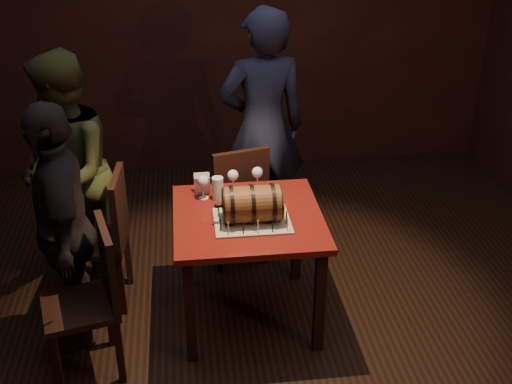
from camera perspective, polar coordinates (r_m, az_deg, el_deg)
room_shell at (r=3.49m, az=-0.04°, el=6.20°), size 5.04×5.04×2.80m
pub_table at (r=3.94m, az=-0.71°, el=-3.47°), size 0.90×0.90×0.75m
cake_board at (r=3.81m, az=-0.35°, el=-2.58°), size 0.45×0.35×0.01m
barrel_cake at (r=3.76m, az=-0.36°, el=-1.07°), size 0.39×0.23×0.23m
birthday_candles at (r=3.79m, az=-0.35°, el=-1.97°), size 0.40×0.30×0.09m
wine_glass_left at (r=4.03m, az=-4.74°, el=0.89°), size 0.07×0.07×0.16m
wine_glass_mid at (r=4.10m, az=-2.07°, el=1.40°), size 0.07×0.07×0.16m
wine_glass_right at (r=4.13m, az=0.11°, el=1.66°), size 0.07×0.07×0.16m
pint_of_ale at (r=4.04m, az=-3.41°, el=0.28°), size 0.07×0.07×0.15m
menu_card at (r=4.12m, az=-4.81°, el=0.65°), size 0.10×0.05×0.13m
chair_back at (r=4.56m, az=-1.71°, el=-0.56°), size 0.49×0.49×0.93m
chair_left_rear at (r=4.26m, az=-13.16°, el=-3.51°), size 0.43×0.43×0.93m
chair_left_front at (r=3.72m, az=-14.31°, el=-8.73°), size 0.49×0.49×0.93m
person_back at (r=4.76m, az=0.59°, el=5.65°), size 0.70×0.51×1.80m
person_left_rear at (r=4.44m, az=-16.53°, el=1.60°), size 0.65×0.82×1.63m
person_left_front at (r=3.88m, az=-16.76°, el=-3.06°), size 0.52×0.95×1.54m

